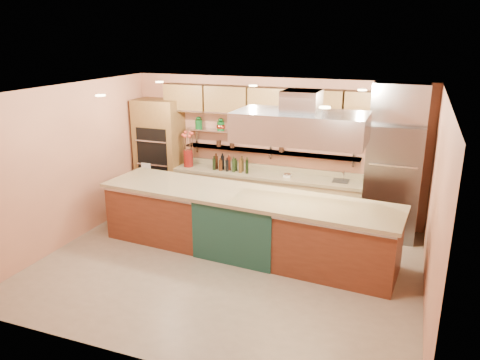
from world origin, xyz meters
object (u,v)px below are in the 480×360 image
at_px(kitchen_scale, 287,175).
at_px(copper_kettle, 221,127).
at_px(island, 245,223).
at_px(flower_vase, 188,158).
at_px(refrigerator, 392,182).
at_px(green_canister, 237,127).

xyz_separation_m(kitchen_scale, copper_kettle, (-1.48, 0.22, 0.81)).
bearing_deg(island, flower_vase, 143.74).
xyz_separation_m(island, flower_vase, (-1.85, 1.59, 0.58)).
height_order(refrigerator, kitchen_scale, refrigerator).
bearing_deg(refrigerator, green_canister, 175.74).
relative_size(refrigerator, flower_vase, 6.04).
bearing_deg(refrigerator, flower_vase, 179.86).
relative_size(island, kitchen_scale, 35.36).
bearing_deg(island, kitchen_scale, 83.52).
xyz_separation_m(kitchen_scale, green_canister, (-1.13, 0.22, 0.83)).
bearing_deg(island, refrigerator, 39.28).
bearing_deg(flower_vase, refrigerator, -0.14).
xyz_separation_m(copper_kettle, green_canister, (0.35, 0.00, 0.02)).
bearing_deg(kitchen_scale, copper_kettle, 168.34).
relative_size(refrigerator, kitchen_scale, 14.72).
bearing_deg(copper_kettle, flower_vase, -161.83).
height_order(kitchen_scale, copper_kettle, copper_kettle).
bearing_deg(copper_kettle, kitchen_scale, -8.44).
bearing_deg(kitchen_scale, green_canister, 165.79).
distance_m(island, copper_kettle, 2.49).
height_order(island, green_canister, green_canister).
xyz_separation_m(refrigerator, kitchen_scale, (-1.95, 0.01, -0.08)).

